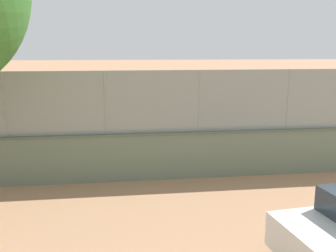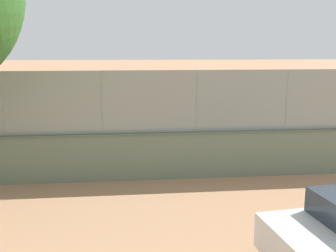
# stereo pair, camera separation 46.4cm
# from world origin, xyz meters

# --- Properties ---
(ground_plane) EXTENTS (260.00, 260.00, 0.00)m
(ground_plane) POSITION_xyz_m (0.00, 0.00, 0.00)
(ground_plane) COLOR tan
(perimeter_wall) EXTENTS (28.75, 0.93, 1.62)m
(perimeter_wall) POSITION_xyz_m (-2.25, 10.77, 0.82)
(perimeter_wall) COLOR slate
(perimeter_wall) RESTS_ON ground_plane
(fence_panel_on_wall) EXTENTS (28.24, 0.62, 2.07)m
(fence_panel_on_wall) POSITION_xyz_m (-2.25, 10.77, 2.65)
(fence_panel_on_wall) COLOR gray
(fence_panel_on_wall) RESTS_ON perimeter_wall
(player_foreground_swinging) EXTENTS (1.22, 0.76, 1.64)m
(player_foreground_swinging) POSITION_xyz_m (4.20, 4.77, 0.97)
(player_foreground_swinging) COLOR #591919
(player_foreground_swinging) RESTS_ON ground_plane
(player_baseline_waiting) EXTENTS (0.83, 0.69, 1.55)m
(player_baseline_waiting) POSITION_xyz_m (-1.68, 6.82, 0.90)
(player_baseline_waiting) COLOR #B2B2B2
(player_baseline_waiting) RESTS_ON ground_plane
(player_near_wall_returning) EXTENTS (0.93, 0.94, 1.54)m
(player_near_wall_returning) POSITION_xyz_m (0.50, 7.17, 0.90)
(player_near_wall_returning) COLOR #591919
(player_near_wall_returning) RESTS_ON ground_plane
(sports_ball) EXTENTS (0.23, 0.23, 0.23)m
(sports_ball) POSITION_xyz_m (3.94, 5.59, 0.11)
(sports_ball) COLOR yellow
(sports_ball) RESTS_ON ground_plane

